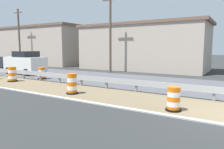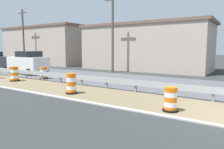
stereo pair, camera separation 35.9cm
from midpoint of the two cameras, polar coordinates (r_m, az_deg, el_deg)
The scene contains 10 objects.
guardrail_median at distance 11.14m, azimuth 26.36°, elevation -4.03°, with size 0.18×42.92×0.71m.
traffic_barrel_nearest at distance 8.94m, azimuth 16.56°, elevation -6.68°, with size 0.63×0.63×0.98m.
traffic_barrel_close at distance 12.01m, azimuth -9.99°, elevation -2.65°, with size 0.66×0.66×1.13m.
traffic_barrel_mid at distance 17.89m, azimuth -24.14°, elevation -0.01°, with size 0.74×0.74×1.11m.
traffic_barrel_far at distance 18.37m, azimuth -17.27°, elevation 0.23°, with size 0.70×0.70×0.97m.
car_trailing_far_lane at distance 22.64m, azimuth -21.11°, elevation 3.04°, with size 2.19×4.37×2.23m.
roadside_shop_near at distance 25.55m, azimuth 9.36°, elevation 7.32°, with size 6.40×14.91×5.31m.
roadside_shop_far at distance 36.30m, azimuth -16.41°, elevation 7.46°, with size 7.08×15.09×5.86m.
utility_pole_near at distance 22.15m, azimuth 0.63°, elevation 11.11°, with size 0.24×1.80×7.84m.
utility_pole_mid at distance 32.98m, azimuth -22.36°, elevation 9.32°, with size 0.24×1.80×7.91m.
Camera 2 is at (-8.75, -0.39, 2.52)m, focal length 34.11 mm.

